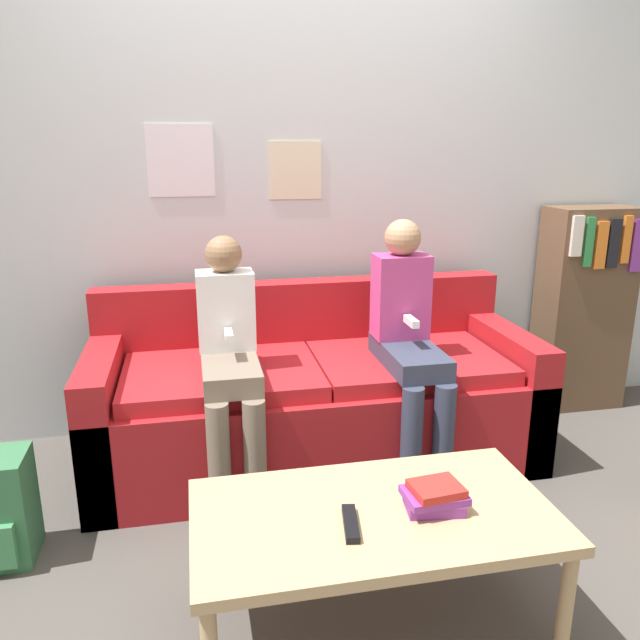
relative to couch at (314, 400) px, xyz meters
name	(u,v)px	position (x,y,z in m)	size (l,w,h in m)	color
ground_plane	(339,515)	(0.00, -0.51, -0.29)	(10.00, 10.00, 0.00)	#4C4742
wall_back	(294,175)	(0.00, 0.50, 1.01)	(8.00, 0.07, 2.60)	silver
couch	(314,400)	(0.00, 0.00, 0.00)	(2.01, 0.80, 0.80)	maroon
coffee_table	(373,521)	(-0.03, -1.08, 0.06)	(1.10, 0.59, 0.38)	tan
person_left	(229,354)	(-0.40, -0.19, 0.32)	(0.24, 0.55, 1.08)	#756656
person_right	(409,337)	(0.39, -0.19, 0.35)	(0.24, 0.55, 1.13)	#33384C
tv_remote	(351,524)	(-0.12, -1.14, 0.11)	(0.07, 0.17, 0.02)	black
book_stack	(435,497)	(0.15, -1.11, 0.14)	(0.19, 0.14, 0.09)	#7A3389
bookshelf	(583,308)	(1.59, 0.32, 0.28)	(0.48, 0.28, 1.13)	brown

